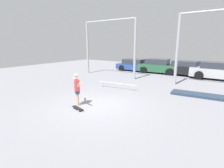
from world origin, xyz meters
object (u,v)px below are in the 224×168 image
parked_car_green (158,66)px  parked_car_black (187,68)px  manual_pad (201,95)px  grind_rail (117,84)px  skateboarder (77,88)px  parked_car_silver (218,71)px  skateboard (78,108)px  parked_car_blue (135,65)px

parked_car_green → parked_car_black: size_ratio=1.00×
manual_pad → grind_rail: 5.08m
skateboarder → parked_car_silver: 12.26m
grind_rail → parked_car_silver: (5.13, 7.43, 0.40)m
skateboarder → skateboard: 1.01m
skateboarder → parked_car_blue: skateboarder is taller
skateboarder → parked_car_blue: size_ratio=0.39×
parked_car_green → manual_pad: bearing=-57.2°
skateboard → parked_car_blue: bearing=120.1°
skateboarder → skateboard: (0.42, -0.41, -0.83)m
skateboard → parked_car_blue: (-3.48, 11.90, 0.56)m
skateboarder → parked_car_green: bearing=123.0°
parked_car_black → parked_car_silver: bearing=-5.8°
grind_rail → parked_car_black: size_ratio=0.68×
parked_car_silver → parked_car_green: bearing=175.9°
skateboard → parked_car_blue: 12.41m
grind_rail → parked_car_silver: size_ratio=0.65×
skateboard → grind_rail: bearing=112.5°
parked_car_green → parked_car_silver: parked_car_silver is taller
skateboard → manual_pad: manual_pad is taller
skateboard → skateboarder: bearing=149.9°
manual_pad → parked_car_silver: (0.24, 6.08, 0.64)m
grind_rail → parked_car_black: bearing=72.0°
skateboard → parked_car_black: (1.91, 12.07, 0.61)m
skateboarder → parked_car_silver: skateboarder is taller
manual_pad → parked_car_blue: (-7.72, 6.34, 0.55)m
grind_rail → parked_car_blue: 8.20m
parked_car_silver → parked_car_black: bearing=169.7°
skateboard → grind_rail: (-0.65, 4.21, 0.25)m
manual_pad → parked_car_black: (-2.34, 6.52, 0.61)m
skateboarder → parked_car_green: 11.55m
parked_car_blue → parked_car_green: parked_car_green is taller
manual_pad → parked_car_silver: bearing=87.7°
grind_rail → parked_car_green: parked_car_green is taller
parked_car_blue → parked_car_black: bearing=0.3°
grind_rail → parked_car_blue: bearing=110.2°
grind_rail → skateboarder: bearing=-86.6°
grind_rail → parked_car_black: (2.55, 7.86, 0.37)m
skateboard → parked_car_green: (-0.83, 11.95, 0.63)m
grind_rail → parked_car_blue: (-2.83, 7.69, 0.31)m
parked_car_black → parked_car_silver: 2.61m
parked_car_blue → parked_car_green: 2.65m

